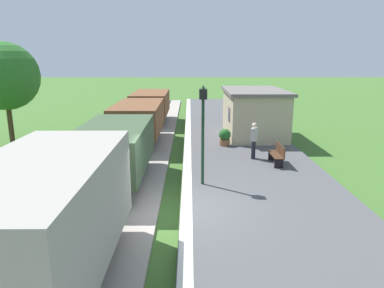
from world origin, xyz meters
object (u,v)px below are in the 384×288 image
(station_hut, at_px, (254,112))
(potted_planter, at_px, (225,137))
(bench_near_hut, at_px, (277,154))
(bench_down_platform, at_px, (243,116))
(freight_train, at_px, (126,134))
(lamp_post_near, at_px, (203,117))
(person_waiting, at_px, (254,139))
(tree_trackside_far, at_px, (5,76))

(station_hut, distance_m, potted_planter, 3.47)
(bench_near_hut, height_order, bench_down_platform, same)
(bench_near_hut, xyz_separation_m, bench_down_platform, (0.00, 10.50, 0.00))
(freight_train, distance_m, lamp_post_near, 4.85)
(freight_train, height_order, station_hut, station_hut)
(bench_near_hut, relative_size, bench_down_platform, 1.00)
(freight_train, bearing_deg, person_waiting, 2.10)
(station_hut, height_order, lamp_post_near, lamp_post_near)
(bench_down_platform, distance_m, tree_trackside_far, 15.57)
(freight_train, bearing_deg, bench_down_platform, 55.23)
(freight_train, distance_m, tree_trackside_far, 8.64)
(lamp_post_near, bearing_deg, station_hut, 68.48)
(bench_down_platform, distance_m, potted_planter, 7.33)
(station_hut, xyz_separation_m, potted_planter, (-2.00, -2.68, -0.93))
(station_hut, xyz_separation_m, bench_down_platform, (0.01, 4.37, -0.93))
(person_waiting, height_order, potted_planter, person_waiting)
(potted_planter, bearing_deg, lamp_post_near, -103.34)
(station_hut, height_order, potted_planter, station_hut)
(bench_near_hut, bearing_deg, person_waiting, 135.24)
(freight_train, bearing_deg, bench_near_hut, -5.76)
(station_hut, distance_m, bench_near_hut, 6.20)
(freight_train, bearing_deg, station_hut, 38.67)
(bench_down_platform, bearing_deg, station_hut, -90.17)
(station_hut, xyz_separation_m, person_waiting, (-0.90, -5.23, -0.47))
(bench_near_hut, height_order, lamp_post_near, lamp_post_near)
(station_hut, height_order, bench_down_platform, station_hut)
(station_hut, height_order, person_waiting, station_hut)
(lamp_post_near, height_order, tree_trackside_far, tree_trackside_far)
(person_waiting, xyz_separation_m, potted_planter, (-1.10, 2.55, -0.46))
(bench_near_hut, xyz_separation_m, lamp_post_near, (-3.43, -2.53, 2.08))
(station_hut, bearing_deg, bench_down_platform, 89.83)
(station_hut, bearing_deg, person_waiting, -99.75)
(station_hut, bearing_deg, tree_trackside_far, -174.11)
(bench_near_hut, relative_size, person_waiting, 0.88)
(lamp_post_near, xyz_separation_m, tree_trackside_far, (-10.66, 7.20, 1.08))
(potted_planter, height_order, lamp_post_near, lamp_post_near)
(freight_train, bearing_deg, potted_planter, 29.90)
(bench_near_hut, xyz_separation_m, tree_trackside_far, (-14.09, 4.68, 3.17))
(bench_down_platform, xyz_separation_m, lamp_post_near, (-3.43, -13.03, 2.08))
(bench_near_hut, bearing_deg, lamp_post_near, -143.58)
(potted_planter, bearing_deg, tree_trackside_far, 174.20)
(freight_train, xyz_separation_m, tree_trackside_far, (-7.28, 3.99, 2.41))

